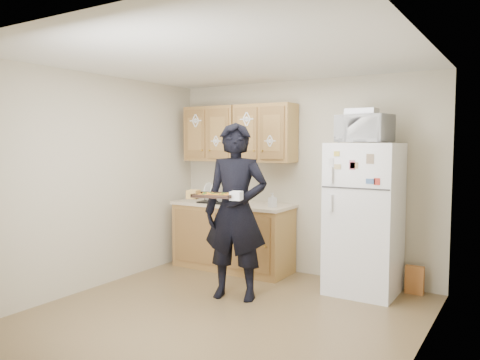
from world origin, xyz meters
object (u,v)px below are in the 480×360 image
baking_tray (215,196)px  microwave (364,129)px  person (236,211)px  refrigerator (364,218)px  dish_rack (217,196)px

baking_tray → microwave: microwave is taller
person → refrigerator: bearing=24.3°
baking_tray → microwave: bearing=29.1°
baking_tray → microwave: size_ratio=0.74×
refrigerator → baking_tray: (-1.21, -1.22, 0.30)m
person → dish_rack: 1.23m
microwave → dish_rack: bearing=-171.5°
microwave → dish_rack: microwave is taller
dish_rack → person: bearing=-45.9°
person → microwave: bearing=22.9°
baking_tray → dish_rack: baking_tray is taller
person → dish_rack: size_ratio=4.29×
person → microwave: (1.12, 0.88, 0.90)m
microwave → baking_tray: bearing=-127.1°
refrigerator → baking_tray: bearing=-134.8°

